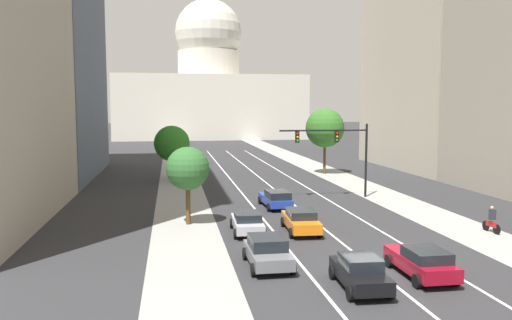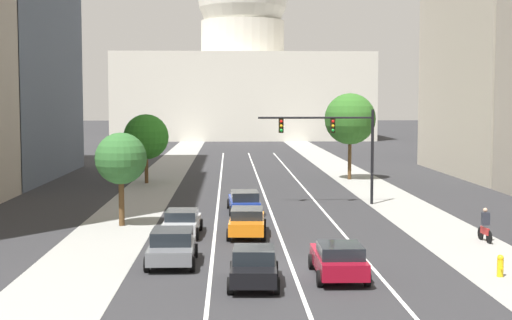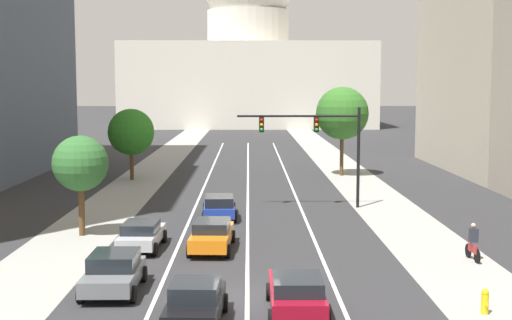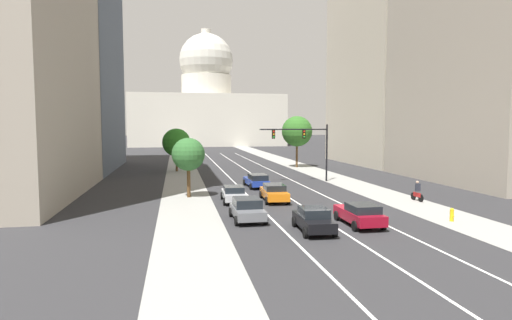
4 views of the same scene
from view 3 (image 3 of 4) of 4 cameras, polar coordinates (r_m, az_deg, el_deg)
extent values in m
plane|color=#2B2B2D|center=(65.59, -0.66, -0.80)|extent=(400.00, 400.00, 0.00)
cube|color=gray|center=(61.29, -9.09, -1.36)|extent=(4.30, 130.00, 0.01)
cube|color=gray|center=(61.28, 7.77, -1.34)|extent=(4.30, 130.00, 0.01)
cube|color=white|center=(50.84, -4.53, -2.83)|extent=(0.16, 90.00, 0.01)
cube|color=white|center=(50.73, -0.67, -2.83)|extent=(0.16, 90.00, 0.01)
cube|color=white|center=(50.84, 3.19, -2.82)|extent=(0.16, 90.00, 0.01)
cube|color=beige|center=(136.46, -0.64, 6.10)|extent=(46.76, 25.05, 15.69)
cylinder|color=beige|center=(136.90, -0.65, 10.73)|extent=(15.65, 15.65, 6.39)
cube|color=maroon|center=(24.79, 3.30, -10.93)|extent=(1.83, 4.47, 0.65)
cube|color=black|center=(24.07, 3.39, -10.04)|extent=(1.68, 2.06, 0.49)
cylinder|color=black|center=(26.29, 1.07, -10.65)|extent=(0.22, 0.64, 0.64)
cylinder|color=black|center=(26.40, 5.08, -10.61)|extent=(0.22, 0.64, 0.64)
cylinder|color=black|center=(23.41, 1.26, -12.79)|extent=(0.22, 0.64, 0.64)
cylinder|color=black|center=(23.53, 5.79, -12.73)|extent=(0.22, 0.64, 0.64)
cube|color=orange|center=(33.91, -3.60, -6.27)|extent=(2.00, 4.69, 0.64)
cube|color=black|center=(33.73, -3.62, -5.35)|extent=(1.75, 2.32, 0.50)
cylinder|color=black|center=(35.60, -4.78, -6.20)|extent=(0.25, 0.65, 0.64)
cylinder|color=black|center=(35.43, -1.90, -6.25)|extent=(0.25, 0.65, 0.64)
cylinder|color=black|center=(32.56, -5.45, -7.38)|extent=(0.25, 0.65, 0.64)
cylinder|color=black|center=(32.38, -2.31, -7.43)|extent=(0.25, 0.65, 0.64)
cube|color=slate|center=(27.73, -11.52, -9.25)|extent=(1.91, 4.09, 0.60)
cube|color=black|center=(27.72, -11.48, -7.99)|extent=(1.75, 2.15, 0.58)
cylinder|color=black|center=(29.30, -12.84, -9.04)|extent=(0.22, 0.64, 0.64)
cylinder|color=black|center=(28.97, -9.13, -9.14)|extent=(0.22, 0.64, 0.64)
cylinder|color=black|center=(26.69, -14.09, -10.58)|extent=(0.22, 0.64, 0.64)
cylinder|color=black|center=(26.33, -10.01, -10.72)|extent=(0.22, 0.64, 0.64)
cube|color=#B2B5BA|center=(34.52, -9.29, -6.18)|extent=(1.87, 4.28, 0.56)
cube|color=black|center=(34.21, -9.37, -5.40)|extent=(1.66, 2.15, 0.49)
cylinder|color=black|center=(36.12, -10.21, -6.10)|extent=(0.24, 0.65, 0.64)
cylinder|color=black|center=(35.82, -7.49, -6.16)|extent=(0.24, 0.65, 0.64)
cylinder|color=black|center=(33.38, -11.20, -7.13)|extent=(0.24, 0.65, 0.64)
cylinder|color=black|center=(33.06, -8.26, -7.21)|extent=(0.24, 0.65, 0.64)
cube|color=#1E389E|center=(42.04, -3.02, -3.89)|extent=(1.99, 4.74, 0.56)
cube|color=black|center=(41.12, -3.02, -3.33)|extent=(1.74, 2.40, 0.56)
cylinder|color=black|center=(43.66, -4.19, -3.90)|extent=(0.25, 0.65, 0.64)
cylinder|color=black|center=(43.66, -1.84, -3.88)|extent=(0.25, 0.65, 0.64)
cylinder|color=black|center=(40.54, -4.28, -4.68)|extent=(0.25, 0.65, 0.64)
cylinder|color=black|center=(40.54, -1.75, -4.66)|extent=(0.25, 0.65, 0.64)
cube|color=black|center=(23.72, -4.96, -11.79)|extent=(1.88, 4.15, 0.61)
cube|color=black|center=(23.51, -4.98, -10.48)|extent=(1.65, 1.90, 0.54)
cylinder|color=black|center=(25.23, -6.54, -11.42)|extent=(0.25, 0.65, 0.64)
cylinder|color=black|center=(25.04, -2.58, -11.52)|extent=(0.25, 0.65, 0.64)
cylinder|color=black|center=(45.53, 8.34, 0.18)|extent=(0.20, 0.20, 6.49)
cylinder|color=black|center=(44.89, 3.45, 3.59)|extent=(7.81, 0.14, 0.14)
cube|color=black|center=(45.01, 4.93, 2.89)|extent=(0.32, 0.28, 0.96)
sphere|color=red|center=(44.85, 4.96, 3.26)|extent=(0.20, 0.20, 0.20)
sphere|color=orange|center=(44.86, 4.95, 2.88)|extent=(0.20, 0.20, 0.20)
sphere|color=green|center=(44.88, 4.95, 2.49)|extent=(0.20, 0.20, 0.20)
cube|color=black|center=(44.81, 0.45, 2.90)|extent=(0.32, 0.28, 0.96)
sphere|color=red|center=(44.64, 0.46, 3.27)|extent=(0.20, 0.20, 0.20)
sphere|color=orange|center=(44.66, 0.46, 2.88)|extent=(0.20, 0.20, 0.20)
sphere|color=green|center=(44.68, 0.46, 2.50)|extent=(0.20, 0.20, 0.20)
cylinder|color=yellow|center=(25.97, 18.13, -11.11)|extent=(0.26, 0.26, 0.70)
sphere|color=yellow|center=(25.85, 18.17, -10.20)|extent=(0.26, 0.26, 0.26)
cylinder|color=yellow|center=(25.82, 18.25, -11.14)|extent=(0.10, 0.12, 0.10)
cylinder|color=black|center=(32.92, 17.56, -7.47)|extent=(0.10, 0.66, 0.66)
cylinder|color=black|center=(33.86, 16.89, -7.08)|extent=(0.10, 0.66, 0.66)
cube|color=#A51919|center=(33.34, 17.23, -6.91)|extent=(0.13, 1.00, 0.36)
cube|color=#262833|center=(33.16, 17.30, -5.86)|extent=(0.38, 0.31, 0.64)
sphere|color=tan|center=(33.14, 17.28, -5.11)|extent=(0.22, 0.22, 0.22)
cylinder|color=#51381E|center=(61.66, 6.99, 0.52)|extent=(0.32, 0.32, 3.86)
sphere|color=#2F6623|center=(61.41, 7.04, 3.80)|extent=(4.60, 4.60, 4.60)
cylinder|color=#51381E|center=(59.50, -10.09, -0.32)|extent=(0.32, 0.32, 2.66)
sphere|color=#2B7720|center=(59.26, -10.13, 2.26)|extent=(3.87, 3.87, 3.87)
cylinder|color=#51381E|center=(38.00, -14.01, -3.91)|extent=(0.32, 0.32, 2.81)
sphere|color=#2E632D|center=(37.66, -14.11, -0.26)|extent=(2.92, 2.92, 2.92)
camera|label=1|loc=(9.94, -82.85, 1.11)|focal=36.47mm
camera|label=2|loc=(6.32, -154.52, -13.25)|focal=52.30mm
camera|label=4|loc=(10.14, -100.58, -9.58)|focal=30.14mm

